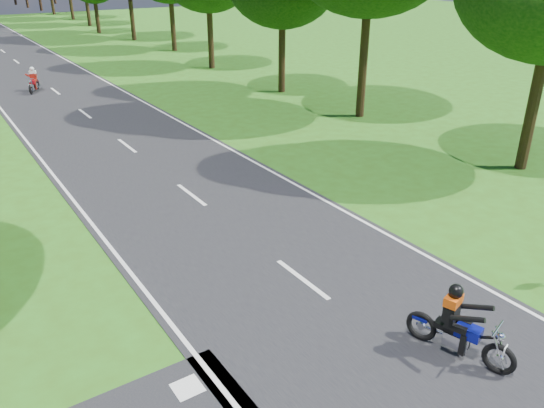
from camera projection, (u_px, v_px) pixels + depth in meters
ground at (359, 323)px, 11.07m from camera, size 160.00×160.00×0.00m
rider_near_blue at (462, 323)px, 9.84m from camera, size 1.10×1.91×1.51m
rider_far_red at (33, 79)px, 30.35m from camera, size 1.21×1.74×1.38m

